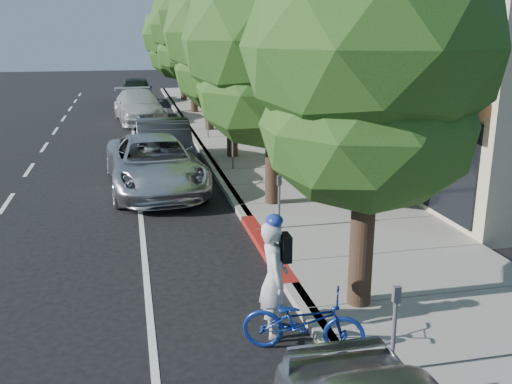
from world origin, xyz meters
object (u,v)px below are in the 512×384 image
object	(u,v)px
street_tree_5	(182,36)
silver_suv	(155,164)
cyclist	(274,279)
dark_sedan	(164,146)
street_tree_3	(207,14)
street_tree_2	(231,35)
street_tree_1	(274,44)
white_pickup	(139,106)
bicycle	(303,321)
street_tree_4	(192,27)
dark_suv_far	(136,91)
pedestrian	(356,152)
street_tree_0	(372,54)

from	to	relation	value
street_tree_5	silver_suv	xyz separation A→B (m)	(-2.98, -21.46, -3.46)
cyclist	dark_sedan	world-z (taller)	cyclist
street_tree_3	street_tree_2	bearing A→B (deg)	-90.00
street_tree_1	white_pickup	world-z (taller)	street_tree_1
street_tree_5	bicycle	xyz separation A→B (m)	(-1.30, -31.00, -3.77)
cyclist	dark_sedan	distance (m)	11.44
street_tree_5	cyclist	xyz separation A→B (m)	(-1.60, -30.40, -3.32)
street_tree_5	street_tree_4	bearing A→B (deg)	-90.00
bicycle	silver_suv	distance (m)	9.69
street_tree_2	dark_suv_far	xyz separation A→B (m)	(-3.10, 17.47, -3.59)
dark_sedan	white_pickup	xyz separation A→B (m)	(-0.56, 10.89, -0.03)
bicycle	white_pickup	size ratio (longest dim) A/B	0.33
street_tree_3	bicycle	distance (m)	19.64
white_pickup	pedestrian	distance (m)	15.62
street_tree_1	silver_suv	size ratio (longest dim) A/B	1.25
street_tree_2	bicycle	bearing A→B (deg)	-95.71
cyclist	pedestrian	world-z (taller)	pedestrian
street_tree_5	pedestrian	xyz separation A→B (m)	(2.97, -22.50, -3.15)
street_tree_4	silver_suv	size ratio (longest dim) A/B	1.36
street_tree_0	street_tree_1	xyz separation A→B (m)	(0.00, 6.00, 0.01)
street_tree_0	bicycle	size ratio (longest dim) A/B	3.78
street_tree_3	bicycle	world-z (taller)	street_tree_3
street_tree_0	bicycle	bearing A→B (deg)	-142.43
silver_suv	dark_sedan	bearing A→B (deg)	76.07
street_tree_4	cyclist	world-z (taller)	street_tree_4
dark_suv_far	street_tree_0	bearing A→B (deg)	-82.02
silver_suv	dark_sedan	size ratio (longest dim) A/B	1.12
street_tree_5	dark_sedan	world-z (taller)	street_tree_5
street_tree_0	pedestrian	size ratio (longest dim) A/B	3.63
street_tree_2	bicycle	size ratio (longest dim) A/B	4.02
street_tree_3	street_tree_0	bearing A→B (deg)	-90.00
street_tree_1	bicycle	world-z (taller)	street_tree_1
cyclist	white_pickup	world-z (taller)	cyclist
street_tree_4	street_tree_5	size ratio (longest dim) A/B	1.08
white_pickup	dark_suv_far	size ratio (longest dim) A/B	1.11
street_tree_1	pedestrian	distance (m)	4.61
street_tree_0	street_tree_2	distance (m)	12.00
street_tree_3	street_tree_5	world-z (taller)	street_tree_3
pedestrian	street_tree_4	bearing A→B (deg)	-101.44
street_tree_0	white_pickup	distance (m)	22.38
silver_suv	street_tree_4	bearing A→B (deg)	75.29
street_tree_4	bicycle	bearing A→B (deg)	-92.98
street_tree_3	white_pickup	bearing A→B (deg)	128.55
street_tree_0	street_tree_5	xyz separation A→B (m)	(-0.00, 30.00, -0.04)
silver_suv	pedestrian	world-z (taller)	pedestrian
cyclist	white_pickup	bearing A→B (deg)	9.71
street_tree_5	dark_sedan	size ratio (longest dim) A/B	1.41
street_tree_1	street_tree_3	xyz separation A→B (m)	(0.00, 12.00, 0.99)
street_tree_0	dark_suv_far	size ratio (longest dim) A/B	1.37
street_tree_5	dark_suv_far	world-z (taller)	street_tree_5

